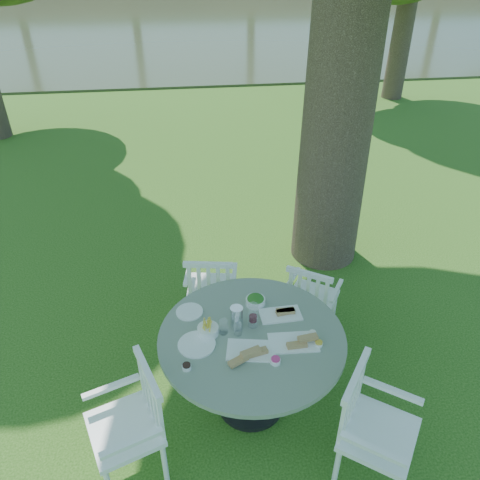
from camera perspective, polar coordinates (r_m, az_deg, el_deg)
The scene contains 8 objects.
ground at distance 4.94m, azimuth 0.31°, elevation -9.57°, with size 140.00×140.00×0.00m, color #1B440E.
table at distance 3.73m, azimuth 1.43°, elevation -13.16°, with size 1.43×1.43×0.80m.
chair_ne at distance 4.47m, azimuth 8.56°, elevation -6.88°, with size 0.58×0.57×0.85m.
chair_nw at distance 4.50m, azimuth -3.63°, elevation -5.83°, with size 0.52×0.49×0.89m.
chair_sw at distance 3.50m, azimuth -12.46°, elevation -20.33°, with size 0.60×0.62×0.98m.
chair_se at distance 3.50m, azimuth 15.12°, elevation -20.58°, with size 0.68×0.69×1.00m.
tableware at distance 3.64m, azimuth 0.17°, elevation -10.42°, with size 1.07×0.77×0.21m.
river at distance 26.82m, azimuth -7.14°, elevation 25.51°, with size 100.00×28.00×0.12m, color #2E3620.
Camera 1 is at (-0.51, -3.61, 3.33)m, focal length 35.00 mm.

